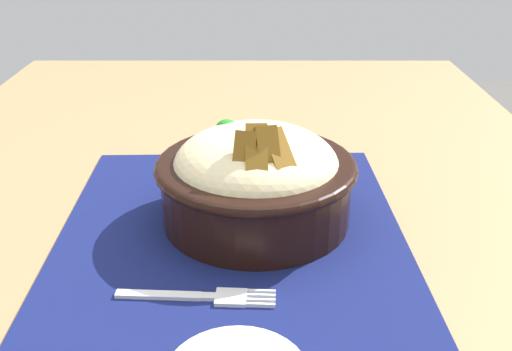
# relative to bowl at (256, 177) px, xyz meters

# --- Properties ---
(table) EXTENTS (1.38, 0.85, 0.72)m
(table) POSITION_rel_bowl_xyz_m (0.03, -0.03, -0.12)
(table) COLOR #99754C
(table) RESTS_ON ground_plane
(placemat) EXTENTS (0.46, 0.35, 0.00)m
(placemat) POSITION_rel_bowl_xyz_m (0.06, -0.02, -0.05)
(placemat) COLOR #11194C
(placemat) RESTS_ON table
(bowl) EXTENTS (0.22, 0.22, 0.12)m
(bowl) POSITION_rel_bowl_xyz_m (0.00, 0.00, 0.00)
(bowl) COLOR black
(bowl) RESTS_ON placemat
(fork) EXTENTS (0.02, 0.13, 0.00)m
(fork) POSITION_rel_bowl_xyz_m (0.13, -0.04, -0.05)
(fork) COLOR silver
(fork) RESTS_ON placemat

